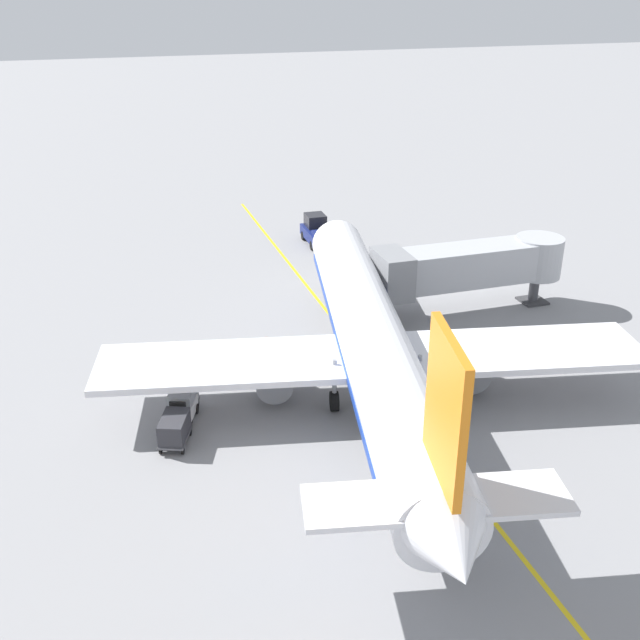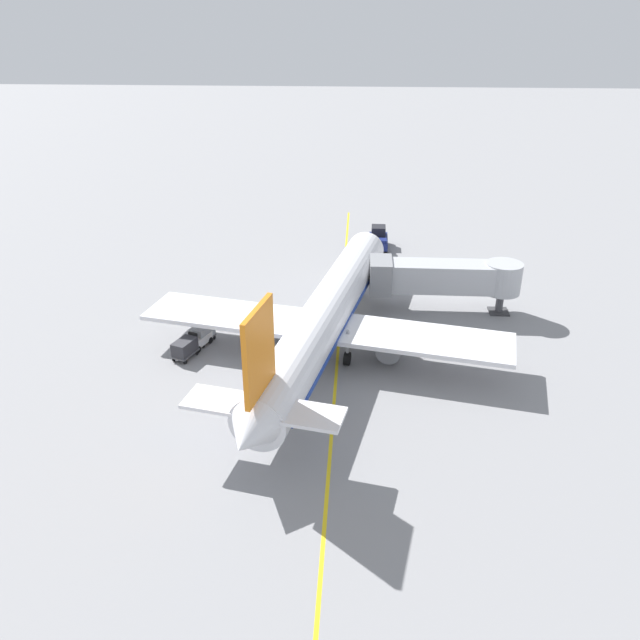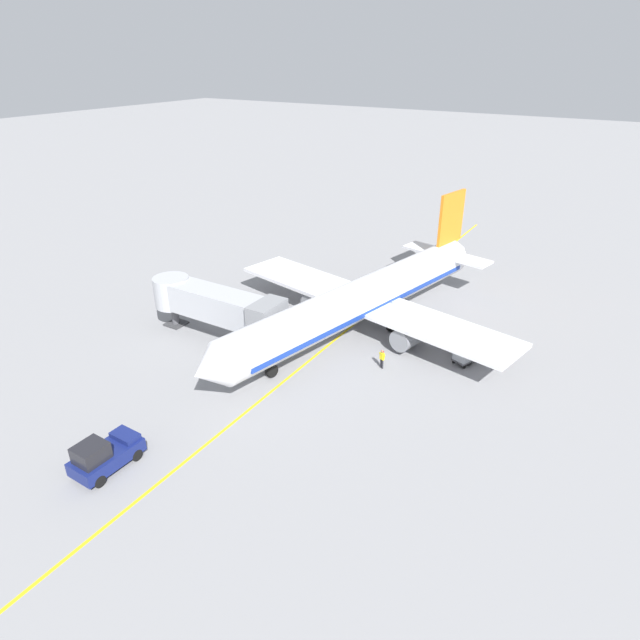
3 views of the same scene
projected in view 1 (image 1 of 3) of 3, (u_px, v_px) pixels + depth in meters
The scene contains 9 objects.
ground_plane at pixel (389, 390), 42.48m from camera, with size 400.00×400.00×0.00m, color gray.
gate_lead_in_line at pixel (389, 390), 42.47m from camera, with size 0.24×80.00×0.01m, color gold.
parked_airliner at pixel (372, 342), 40.96m from camera, with size 30.43×37.10×10.63m.
jet_bridge at pixel (471, 265), 51.04m from camera, with size 13.86×3.50×4.98m.
pushback_tractor at pixel (318, 231), 65.31m from camera, with size 2.29×4.44×2.40m.
baggage_tug_lead at pixel (182, 409), 39.24m from camera, with size 2.03×2.77×1.62m.
baggage_cart_front at pixel (183, 399), 39.75m from camera, with size 2.00×2.95×1.58m.
baggage_cart_second_in_train at pixel (174, 428), 37.17m from camera, with size 2.00×2.95×1.58m.
ground_crew_wing_walker at pixel (267, 348), 45.21m from camera, with size 0.70×0.37×1.69m.
Camera 1 is at (-14.91, -33.91, 21.53)m, focal length 41.69 mm.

